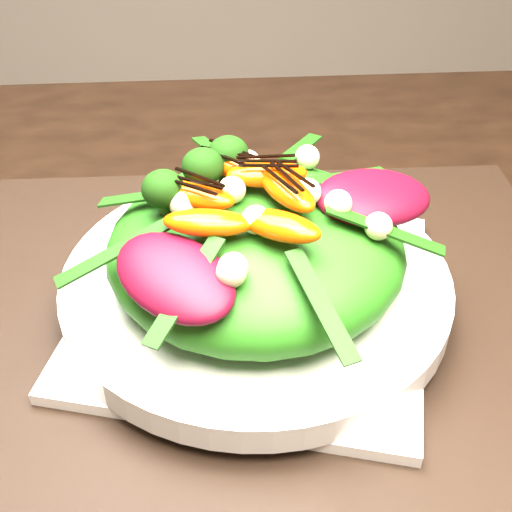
{
  "coord_description": "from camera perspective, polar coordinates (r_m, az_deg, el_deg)",
  "views": [
    {
      "loc": [
        0.08,
        -0.33,
        1.09
      ],
      "look_at": [
        0.11,
        0.04,
        0.8
      ],
      "focal_mm": 48.0,
      "sensor_mm": 36.0,
      "label": 1
    }
  ],
  "objects": [
    {
      "name": "dining_table",
      "position": [
        0.5,
        -12.02,
        -9.46
      ],
      "size": [
        1.6,
        0.9,
        0.75
      ],
      "primitive_type": "cube",
      "color": "black",
      "rests_on": "floor"
    },
    {
      "name": "placemat",
      "position": [
        0.5,
        -0.0,
        -4.16
      ],
      "size": [
        0.49,
        0.38,
        0.0
      ],
      "primitive_type": "cube",
      "rotation": [
        0.0,
        0.0,
        -0.01
      ],
      "color": "black",
      "rests_on": "dining_table"
    },
    {
      "name": "plate_base",
      "position": [
        0.5,
        -0.0,
        -3.6
      ],
      "size": [
        0.29,
        0.29,
        0.01
      ],
      "primitive_type": "cube",
      "rotation": [
        0.0,
        0.0,
        -0.26
      ],
      "color": "white",
      "rests_on": "placemat"
    },
    {
      "name": "salad_bowl",
      "position": [
        0.49,
        -0.0,
        -2.31
      ],
      "size": [
        0.36,
        0.36,
        0.02
      ],
      "primitive_type": "cylinder",
      "rotation": [
        0.0,
        0.0,
        -0.42
      ],
      "color": "silver",
      "rests_on": "plate_base"
    },
    {
      "name": "lettuce_mound",
      "position": [
        0.47,
        -0.0,
        0.76
      ],
      "size": [
        0.26,
        0.26,
        0.07
      ],
      "primitive_type": "ellipsoid",
      "rotation": [
        0.0,
        0.0,
        -0.36
      ],
      "color": "#276913",
      "rests_on": "salad_bowl"
    },
    {
      "name": "radicchio_leaf",
      "position": [
        0.47,
        9.75,
        4.85
      ],
      "size": [
        0.1,
        0.08,
        0.02
      ],
      "primitive_type": "ellipsoid",
      "rotation": [
        0.0,
        0.0,
        0.27
      ],
      "color": "#480716",
      "rests_on": "lettuce_mound"
    },
    {
      "name": "orange_segment",
      "position": [
        0.47,
        -1.91,
        6.58
      ],
      "size": [
        0.06,
        0.03,
        0.01
      ],
      "primitive_type": "ellipsoid",
      "rotation": [
        0.0,
        0.0,
        -0.23
      ],
      "color": "#DB3E03",
      "rests_on": "lettuce_mound"
    },
    {
      "name": "broccoli_floret",
      "position": [
        0.47,
        -8.37,
        7.0
      ],
      "size": [
        0.05,
        0.05,
        0.04
      ],
      "primitive_type": "sphere",
      "rotation": [
        0.0,
        0.0,
        0.24
      ],
      "color": "black",
      "rests_on": "lettuce_mound"
    },
    {
      "name": "macadamia_nut",
      "position": [
        0.42,
        6.42,
        1.93
      ],
      "size": [
        0.02,
        0.02,
        0.02
      ],
      "primitive_type": "sphere",
      "rotation": [
        0.0,
        0.0,
        -0.16
      ],
      "color": "beige",
      "rests_on": "lettuce_mound"
    },
    {
      "name": "balsamic_drizzle",
      "position": [
        0.46,
        -1.93,
        7.43
      ],
      "size": [
        0.05,
        0.01,
        0.0
      ],
      "primitive_type": "cube",
      "rotation": [
        0.0,
        0.0,
        -0.23
      ],
      "color": "black",
      "rests_on": "orange_segment"
    }
  ]
}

